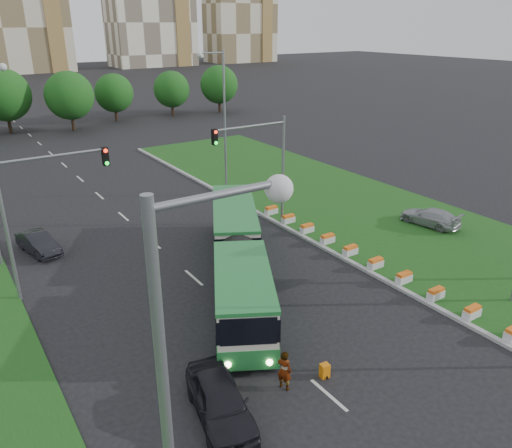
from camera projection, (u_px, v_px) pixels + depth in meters
ground at (296, 308)px, 26.37m from camera, size 360.00×360.00×0.00m
grass_median at (364, 213)px, 39.18m from camera, size 14.00×60.00×0.15m
median_kerb at (294, 232)px, 35.61m from camera, size 0.30×60.00×0.18m
lane_markings at (115, 209)px, 40.27m from camera, size 0.20×100.00×0.01m
flower_planters at (363, 256)px, 31.10m from camera, size 1.10×20.30×0.60m
traffic_mast_median at (264, 157)px, 34.52m from camera, size 5.76×0.32×8.00m
traffic_mast_left at (36, 201)px, 25.98m from camera, size 5.76×0.32×8.00m
street_lamps at (159, 164)px, 30.29m from camera, size 36.00×60.00×12.00m
tree_line at (118, 93)px, 72.24m from camera, size 120.00×8.00×9.00m
midrise_east at (240, 4)px, 180.71m from camera, size 24.00×14.00×40.00m
articulated_bus at (231, 256)px, 28.25m from camera, size 2.65×17.00×2.80m
car_left_near at (220, 400)px, 18.79m from camera, size 2.83×4.94×1.58m
car_left_far at (38, 243)px, 32.46m from camera, size 2.28×4.24×1.33m
car_median at (430, 217)px, 36.48m from camera, size 2.52×4.64×1.27m
pedestrian at (284, 370)px, 20.26m from camera, size 0.65×0.77×1.79m
shopping_trolley at (325, 371)px, 21.11m from camera, size 0.38×0.40×0.64m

